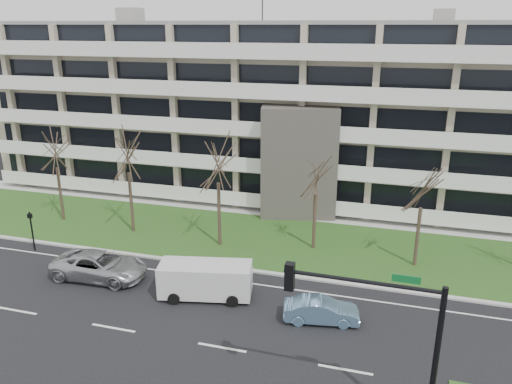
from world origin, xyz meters
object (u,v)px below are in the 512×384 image
(pedestrian_signal, at_px, (31,226))
(blue_sedan, at_px, (321,310))
(white_van, at_px, (207,277))
(silver_pickup, at_px, (99,266))
(traffic_signal, at_px, (383,332))

(pedestrian_signal, bearing_deg, blue_sedan, -15.63)
(white_van, bearing_deg, silver_pickup, 166.08)
(blue_sedan, height_order, traffic_signal, traffic_signal)
(white_van, bearing_deg, pedestrian_signal, 158.04)
(blue_sedan, xyz_separation_m, white_van, (-6.76, 0.73, 0.57))
(silver_pickup, xyz_separation_m, pedestrian_signal, (-6.67, 2.24, 1.00))
(white_van, xyz_separation_m, traffic_signal, (9.93, -7.51, 3.16))
(blue_sedan, bearing_deg, silver_pickup, 75.73)
(silver_pickup, xyz_separation_m, traffic_signal, (17.17, -7.80, 3.56))
(silver_pickup, relative_size, pedestrian_signal, 2.07)
(silver_pickup, relative_size, traffic_signal, 0.87)
(white_van, bearing_deg, blue_sedan, -17.86)
(white_van, relative_size, pedestrian_signal, 1.95)
(white_van, xyz_separation_m, pedestrian_signal, (-13.91, 2.52, 0.60))
(blue_sedan, distance_m, pedestrian_signal, 20.96)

